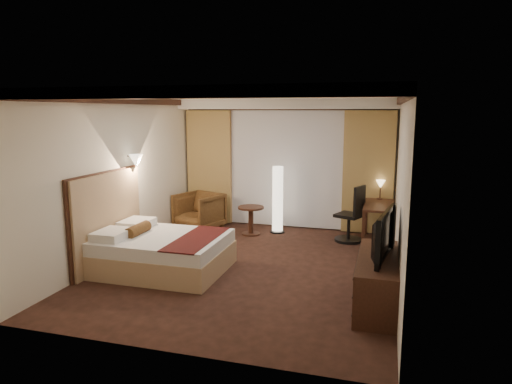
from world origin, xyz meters
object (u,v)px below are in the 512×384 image
(dresser, at_px, (377,281))
(office_chair, at_px, (349,213))
(bed, at_px, (164,253))
(side_table, at_px, (251,220))
(floor_lamp, at_px, (278,199))
(television, at_px, (377,232))
(desk, at_px, (378,223))
(armchair, at_px, (199,210))

(dresser, bearing_deg, office_chair, 101.82)
(bed, height_order, side_table, side_table)
(bed, xyz_separation_m, dresser, (3.24, -0.40, 0.04))
(floor_lamp, distance_m, dresser, 3.73)
(office_chair, relative_size, dresser, 0.67)
(bed, bearing_deg, television, -7.04)
(desk, relative_size, dresser, 0.77)
(armchair, bearing_deg, television, -17.43)
(desk, xyz_separation_m, office_chair, (-0.55, -0.05, 0.17))
(bed, height_order, desk, desk)
(television, bearing_deg, dresser, -80.65)
(television, bearing_deg, side_table, 51.19)
(side_table, height_order, office_chair, office_chair)
(bed, xyz_separation_m, desk, (3.19, 2.50, 0.10))
(floor_lamp, height_order, dresser, floor_lamp)
(office_chair, xyz_separation_m, dresser, (0.60, -2.85, -0.23))
(armchair, relative_size, desk, 0.68)
(bed, bearing_deg, floor_lamp, 66.21)
(office_chair, bearing_deg, desk, 27.79)
(side_table, height_order, television, television)
(armchair, bearing_deg, floor_lamp, 28.06)
(floor_lamp, bearing_deg, side_table, -148.43)
(desk, bearing_deg, bed, -141.89)
(side_table, xyz_separation_m, desk, (2.48, 0.10, 0.09))
(dresser, xyz_separation_m, television, (-0.03, -0.00, 0.64))
(bed, xyz_separation_m, television, (3.21, -0.40, 0.68))
(bed, bearing_deg, office_chair, 42.84)
(armchair, xyz_separation_m, dresser, (3.69, -2.88, -0.11))
(armchair, relative_size, television, 0.76)
(office_chair, height_order, dresser, office_chair)
(bed, distance_m, office_chair, 3.61)
(bed, distance_m, television, 3.30)
(floor_lamp, xyz_separation_m, office_chair, (1.46, -0.24, -0.14))
(side_table, distance_m, floor_lamp, 0.69)
(dresser, bearing_deg, side_table, 132.18)
(floor_lamp, bearing_deg, office_chair, -9.41)
(bed, distance_m, floor_lamp, 2.97)
(side_table, height_order, floor_lamp, floor_lamp)
(side_table, xyz_separation_m, floor_lamp, (0.48, 0.29, 0.40))
(office_chair, relative_size, television, 0.98)
(armchair, distance_m, floor_lamp, 1.68)
(armchair, distance_m, office_chair, 3.10)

